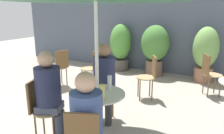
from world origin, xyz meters
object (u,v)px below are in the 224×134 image
at_px(beer_glass_0, 80,87).
at_px(potted_plant_2, 205,52).
at_px(seated_person_2, 87,118).
at_px(potted_plant_1, 155,47).
at_px(bistro_chair_6, 92,66).
at_px(seated_person_0, 104,77).
at_px(cafe_table_near, 98,106).
at_px(bistro_chair_3, 150,73).
at_px(bistro_chair_1, 40,105).
at_px(beer_glass_1, 102,92).
at_px(bistro_chair_0, 105,87).
at_px(potted_plant_0, 121,46).
at_px(bistro_chair_5, 209,71).
at_px(bistro_chair_4, 61,65).
at_px(beer_glass_2, 110,82).
at_px(seated_person_1, 49,90).

distance_m(beer_glass_0, potted_plant_2, 3.81).
relative_size(seated_person_2, potted_plant_1, 0.87).
bearing_deg(bistro_chair_6, seated_person_0, 27.29).
relative_size(cafe_table_near, bistro_chair_3, 0.83).
bearing_deg(bistro_chair_6, bistro_chair_1, 2.63).
distance_m(cafe_table_near, beer_glass_1, 0.35).
xyz_separation_m(bistro_chair_0, potted_plant_0, (-1.08, 2.86, 0.20)).
height_order(potted_plant_0, potted_plant_2, potted_plant_2).
bearing_deg(bistro_chair_6, bistro_chair_5, 94.72).
height_order(bistro_chair_0, bistro_chair_1, same).
height_order(cafe_table_near, potted_plant_0, potted_plant_0).
xyz_separation_m(bistro_chair_3, seated_person_2, (0.13, -2.41, 0.19)).
distance_m(bistro_chair_4, bistro_chair_5, 3.23).
height_order(bistro_chair_1, potted_plant_2, potted_plant_2).
bearing_deg(bistro_chair_0, seated_person_0, -90.00).
xyz_separation_m(bistro_chair_3, potted_plant_1, (-0.41, 1.65, 0.27)).
height_order(seated_person_0, potted_plant_2, potted_plant_2).
bearing_deg(potted_plant_2, bistro_chair_6, -142.71).
bearing_deg(potted_plant_1, bistro_chair_0, -89.57).
xyz_separation_m(bistro_chair_4, beer_glass_2, (2.00, -1.35, 0.29)).
relative_size(seated_person_2, potted_plant_0, 0.87).
height_order(bistro_chair_4, seated_person_2, seated_person_2).
xyz_separation_m(seated_person_2, potted_plant_0, (-1.60, 4.15, 0.01)).
relative_size(bistro_chair_1, bistro_chair_4, 1.00).
xyz_separation_m(bistro_chair_4, seated_person_2, (2.17, -2.14, 0.19)).
xyz_separation_m(cafe_table_near, seated_person_1, (-0.58, -0.23, 0.20)).
xyz_separation_m(seated_person_2, beer_glass_0, (-0.42, 0.47, 0.09)).
bearing_deg(bistro_chair_1, bistro_chair_3, -42.89).
height_order(bistro_chair_1, beer_glass_0, beer_glass_0).
distance_m(seated_person_0, beer_glass_1, 0.83).
bearing_deg(beer_glass_0, bistro_chair_6, 118.76).
bearing_deg(seated_person_2, beer_glass_0, -69.99).
xyz_separation_m(seated_person_1, potted_plant_1, (0.28, 3.71, 0.05)).
bearing_deg(bistro_chair_6, potted_plant_0, 171.77).
bearing_deg(bistro_chair_1, seated_person_0, -50.69).
bearing_deg(beer_glass_2, bistro_chair_5, 65.53).
bearing_deg(potted_plant_0, bistro_chair_3, -49.85).
xyz_separation_m(bistro_chair_1, bistro_chair_5, (1.84, 2.84, 0.00)).
bearing_deg(bistro_chair_3, seated_person_0, -43.86).
bearing_deg(bistro_chair_3, bistro_chair_0, -47.89).
xyz_separation_m(bistro_chair_3, seated_person_1, (-0.68, -2.06, 0.22)).
bearing_deg(bistro_chair_5, seated_person_2, 136.20).
relative_size(bistro_chair_4, bistro_chair_5, 1.00).
relative_size(beer_glass_0, beer_glass_2, 0.86).
height_order(bistro_chair_1, beer_glass_1, beer_glass_1).
xyz_separation_m(bistro_chair_5, seated_person_1, (-1.71, -2.78, 0.22)).
bearing_deg(beer_glass_2, bistro_chair_6, 129.04).
bearing_deg(bistro_chair_6, beer_glass_2, 27.17).
bearing_deg(bistro_chair_0, bistro_chair_6, 108.86).
relative_size(potted_plant_1, potted_plant_2, 1.00).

